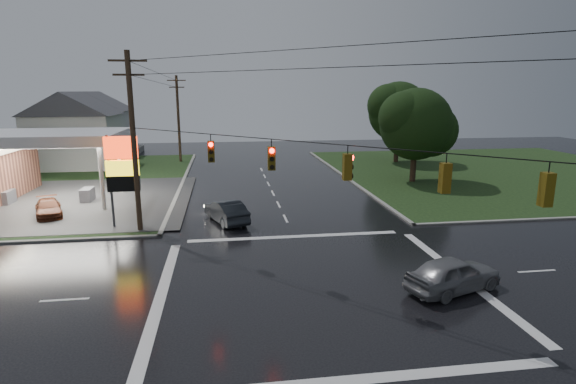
{
  "coord_description": "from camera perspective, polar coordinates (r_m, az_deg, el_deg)",
  "views": [
    {
      "loc": [
        -4.07,
        -18.75,
        8.68
      ],
      "look_at": [
        -0.52,
        6.13,
        3.0
      ],
      "focal_mm": 28.0,
      "sensor_mm": 36.0,
      "label": 1
    }
  ],
  "objects": [
    {
      "name": "ground",
      "position": [
        21.06,
        3.84,
        -11.63
      ],
      "size": [
        120.0,
        120.0,
        0.0
      ],
      "primitive_type": "plane",
      "color": "black",
      "rests_on": "ground"
    },
    {
      "name": "grass_ne",
      "position": [
        54.61,
        25.44,
        2.39
      ],
      "size": [
        36.0,
        36.0,
        0.08
      ],
      "primitive_type": "cube",
      "color": "black",
      "rests_on": "ground"
    },
    {
      "name": "pylon_sign",
      "position": [
        30.31,
        -20.3,
        3.08
      ],
      "size": [
        2.0,
        0.35,
        6.0
      ],
      "color": "#59595E",
      "rests_on": "ground"
    },
    {
      "name": "utility_pole_nw",
      "position": [
        28.92,
        -19.01,
        6.17
      ],
      "size": [
        2.2,
        0.32,
        11.0
      ],
      "color": "#382619",
      "rests_on": "ground"
    },
    {
      "name": "utility_pole_n",
      "position": [
        57.1,
        -13.75,
        9.15
      ],
      "size": [
        2.2,
        0.32,
        10.5
      ],
      "color": "#382619",
      "rests_on": "ground"
    },
    {
      "name": "traffic_signals",
      "position": [
        19.3,
        4.19,
        6.16
      ],
      "size": [
        26.87,
        26.87,
        1.47
      ],
      "color": "black",
      "rests_on": "ground"
    },
    {
      "name": "house_near",
      "position": [
        57.45,
        -25.41,
        7.25
      ],
      "size": [
        11.05,
        8.48,
        8.6
      ],
      "color": "silver",
      "rests_on": "ground"
    },
    {
      "name": "house_far",
      "position": [
        69.24,
        -23.33,
        8.17
      ],
      "size": [
        11.05,
        8.48,
        8.6
      ],
      "color": "silver",
      "rests_on": "ground"
    },
    {
      "name": "tree_ne_near",
      "position": [
        44.74,
        16.08,
        8.24
      ],
      "size": [
        7.99,
        6.8,
        8.98
      ],
      "color": "black",
      "rests_on": "ground"
    },
    {
      "name": "tree_ne_far",
      "position": [
        56.91,
        13.98,
        9.85
      ],
      "size": [
        8.46,
        7.2,
        9.8
      ],
      "color": "black",
      "rests_on": "ground"
    },
    {
      "name": "car_north",
      "position": [
        30.54,
        -7.86,
        -2.41
      ],
      "size": [
        3.15,
        4.91,
        1.53
      ],
      "primitive_type": "imported",
      "rotation": [
        0.0,
        0.0,
        3.5
      ],
      "color": "black",
      "rests_on": "ground"
    },
    {
      "name": "car_crossing",
      "position": [
        21.42,
        20.24,
        -9.74
      ],
      "size": [
        4.93,
        3.26,
        1.56
      ],
      "primitive_type": "imported",
      "rotation": [
        0.0,
        0.0,
        1.91
      ],
      "color": "slate",
      "rests_on": "ground"
    },
    {
      "name": "car_pump",
      "position": [
        35.96,
        -28.14,
        -1.81
      ],
      "size": [
        3.01,
        4.36,
        1.17
      ],
      "primitive_type": "imported",
      "rotation": [
        0.0,
        0.0,
        0.38
      ],
      "color": "maroon",
      "rests_on": "ground"
    }
  ]
}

